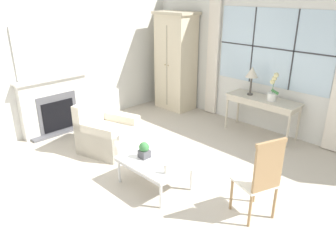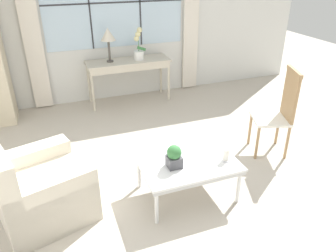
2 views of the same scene
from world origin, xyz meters
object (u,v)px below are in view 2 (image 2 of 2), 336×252
at_px(coffee_table, 188,165).
at_px(pillar_candle, 226,155).
at_px(table_lamp, 108,35).
at_px(potted_plant_small, 174,156).
at_px(console_table, 128,65).
at_px(potted_orchid, 139,48).
at_px(side_chair_wooden, 281,108).
at_px(armchair_upholstered, 39,190).

height_order(coffee_table, pillar_candle, pillar_candle).
relative_size(table_lamp, coffee_table, 0.56).
bearing_deg(potted_plant_small, table_lamp, 90.87).
distance_m(console_table, potted_plant_small, 2.82).
bearing_deg(pillar_candle, table_lamp, 101.40).
distance_m(table_lamp, potted_orchid, 0.55).
relative_size(table_lamp, pillar_candle, 3.80).
bearing_deg(side_chair_wooden, console_table, 120.11).
bearing_deg(potted_orchid, potted_plant_small, -99.22).
height_order(table_lamp, coffee_table, table_lamp).
xyz_separation_m(potted_orchid, coffee_table, (-0.28, -2.74, -0.57)).
xyz_separation_m(console_table, coffee_table, (-0.09, -2.77, -0.29)).
relative_size(console_table, potted_orchid, 2.61).
bearing_deg(potted_orchid, armchair_upholstered, -124.86).
height_order(console_table, pillar_candle, console_table).
relative_size(table_lamp, armchair_upholstered, 0.54).
xyz_separation_m(console_table, armchair_upholstered, (-1.57, -2.56, -0.37)).
xyz_separation_m(table_lamp, potted_orchid, (0.49, -0.04, -0.24)).
xyz_separation_m(potted_orchid, potted_plant_small, (-0.45, -2.78, -0.41)).
bearing_deg(pillar_candle, potted_plant_small, 170.87).
xyz_separation_m(coffee_table, pillar_candle, (0.37, -0.13, 0.11)).
bearing_deg(coffee_table, potted_orchid, 84.12).
distance_m(side_chair_wooden, pillar_candle, 1.22).
xyz_separation_m(potted_orchid, pillar_candle, (0.09, -2.87, -0.47)).
distance_m(table_lamp, potted_plant_small, 2.90).
bearing_deg(potted_orchid, console_table, 171.66).
bearing_deg(potted_orchid, table_lamp, 174.96).
height_order(console_table, coffee_table, console_table).
bearing_deg(pillar_candle, coffee_table, 161.14).
height_order(armchair_upholstered, potted_plant_small, armchair_upholstered).
bearing_deg(armchair_upholstered, table_lamp, 63.78).
bearing_deg(potted_plant_small, side_chair_wooden, 15.69).
height_order(potted_orchid, side_chair_wooden, potted_orchid).
relative_size(console_table, side_chair_wooden, 1.26).
distance_m(armchair_upholstered, potted_plant_small, 1.36).
bearing_deg(side_chair_wooden, coffee_table, -164.05).
relative_size(armchair_upholstered, potted_plant_small, 4.29).
xyz_separation_m(table_lamp, potted_plant_small, (0.04, -2.82, -0.64)).
xyz_separation_m(armchair_upholstered, pillar_candle, (1.85, -0.34, 0.19)).
bearing_deg(coffee_table, table_lamp, 94.37).
xyz_separation_m(potted_orchid, armchair_upholstered, (-1.76, -2.53, -0.65)).
bearing_deg(pillar_candle, potted_orchid, 91.84).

